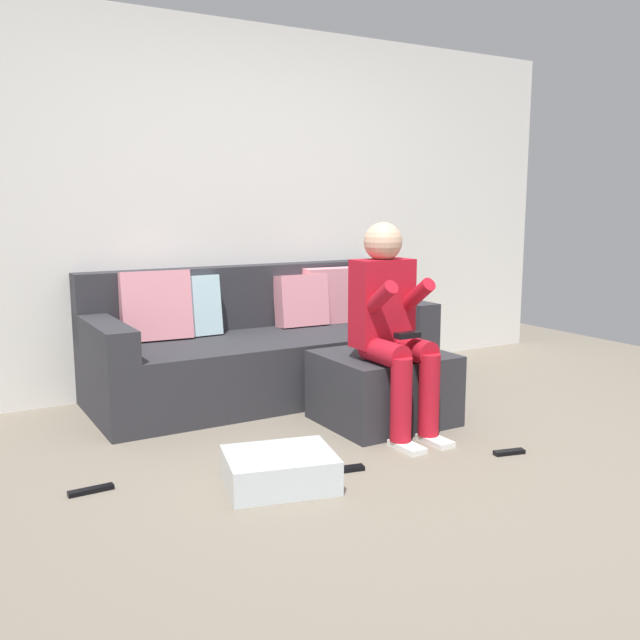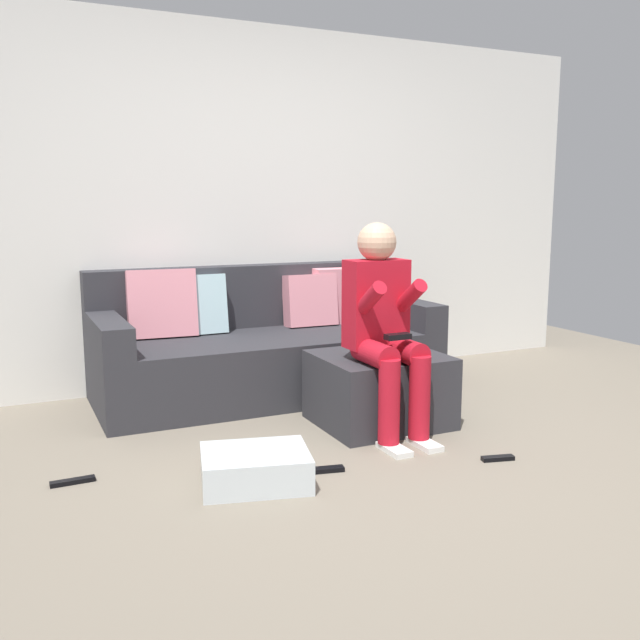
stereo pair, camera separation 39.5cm
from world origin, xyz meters
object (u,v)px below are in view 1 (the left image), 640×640
object	(u,v)px
person_seated	(392,320)
remote_by_storage_bin	(347,469)
remote_under_side_table	(91,490)
remote_near_ottoman	(509,452)
ottoman	(383,388)
storage_bin	(280,470)
couch_sectional	(259,349)

from	to	relation	value
person_seated	remote_by_storage_bin	bearing A→B (deg)	-144.42
remote_under_side_table	remote_near_ottoman	bearing A→B (deg)	-18.09
person_seated	remote_under_side_table	world-z (taller)	person_seated
remote_under_side_table	remote_by_storage_bin	bearing A→B (deg)	-19.32
remote_by_storage_bin	ottoman	bearing A→B (deg)	54.31
storage_bin	remote_under_side_table	xyz separation A→B (m)	(-0.76, 0.36, -0.07)
couch_sectional	ottoman	xyz separation A→B (m)	(0.37, -0.92, -0.10)
ottoman	remote_near_ottoman	xyz separation A→B (m)	(0.24, -0.78, -0.20)
couch_sectional	storage_bin	world-z (taller)	couch_sectional
ottoman	remote_under_side_table	size ratio (longest dim) A/B	3.56
remote_near_ottoman	remote_by_storage_bin	bearing A→B (deg)	178.94
remote_near_ottoman	remote_under_side_table	size ratio (longest dim) A/B	0.83
remote_by_storage_bin	remote_under_side_table	bearing A→B (deg)	173.88
ottoman	remote_under_side_table	distance (m)	1.75
couch_sectional	ottoman	size ratio (longest dim) A/B	3.17
couch_sectional	remote_under_side_table	world-z (taller)	couch_sectional
remote_near_ottoman	remote_under_side_table	world-z (taller)	same
person_seated	storage_bin	bearing A→B (deg)	-157.27
remote_by_storage_bin	remote_under_side_table	world-z (taller)	same
couch_sectional	storage_bin	xyz separation A→B (m)	(-0.60, -1.47, -0.23)
storage_bin	couch_sectional	bearing A→B (deg)	67.88
ottoman	remote_near_ottoman	distance (m)	0.84
remote_near_ottoman	remote_under_side_table	distance (m)	2.06
remote_by_storage_bin	person_seated	bearing A→B (deg)	47.37
person_seated	storage_bin	world-z (taller)	person_seated
couch_sectional	person_seated	size ratio (longest dim) A/B	1.91
couch_sectional	remote_by_storage_bin	bearing A→B (deg)	-99.04
storage_bin	remote_under_side_table	bearing A→B (deg)	154.83
ottoman	storage_bin	size ratio (longest dim) A/B	1.45
storage_bin	remote_near_ottoman	bearing A→B (deg)	-10.85
person_seated	remote_by_storage_bin	distance (m)	0.90
couch_sectional	remote_near_ottoman	bearing A→B (deg)	-70.25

